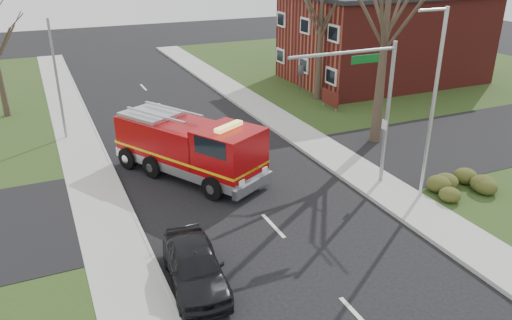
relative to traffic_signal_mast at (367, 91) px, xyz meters
name	(u,v)px	position (x,y,z in m)	size (l,w,h in m)	color
ground	(273,226)	(-5.21, -1.50, -4.71)	(120.00, 120.00, 0.00)	black
sidewalk_right	(395,196)	(0.99, -1.50, -4.63)	(2.40, 80.00, 0.15)	#A0A09A
sidewalk_left	(120,261)	(-11.41, -1.50, -4.63)	(2.40, 80.00, 0.15)	#A0A09A
brick_building	(384,37)	(13.79, 16.50, -1.05)	(15.40, 10.40, 7.25)	maroon
health_center_sign	(330,98)	(5.29, 11.00, -3.83)	(0.12, 2.00, 1.40)	#4D1612
hedge_corner	(460,184)	(3.79, -2.50, -4.13)	(2.80, 2.00, 0.90)	#303A15
bare_tree_near	(387,11)	(4.29, 4.50, 2.71)	(6.00, 6.00, 12.00)	#392B21
bare_tree_far	(322,10)	(5.79, 13.50, 1.78)	(5.25, 5.25, 10.50)	#392B21
traffic_signal_mast	(367,91)	(0.00, 0.00, 0.00)	(5.29, 0.18, 6.80)	gray
streetlight_pole	(433,102)	(1.93, -2.00, -0.16)	(1.48, 0.16, 8.40)	#B7BABF
utility_pole_far	(57,82)	(-12.01, 12.50, -1.21)	(0.14, 0.14, 7.00)	gray
fire_engine	(190,148)	(-6.74, 4.65, -3.27)	(6.17, 8.20, 3.18)	#900609
parked_car_maroon	(195,265)	(-9.28, -3.83, -3.96)	(1.77, 4.40, 1.50)	black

